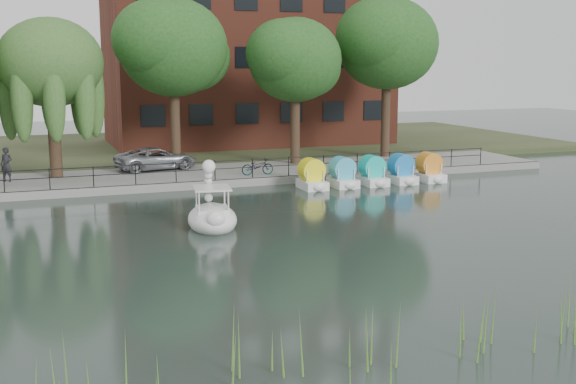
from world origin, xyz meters
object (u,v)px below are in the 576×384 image
pedestrian (6,162)px  swan_boat (212,214)px  minivan (156,157)px  bicycle (257,165)px

pedestrian → swan_boat: 13.98m
pedestrian → swan_boat: size_ratio=0.61×
minivan → bicycle: 5.99m
minivan → swan_boat: size_ratio=1.60×
bicycle → pedestrian: (-12.42, 2.27, 0.49)m
minivan → pedestrian: (-7.75, -1.47, 0.27)m
bicycle → pedestrian: 12.64m
swan_boat → bicycle: bearing=71.1°
bicycle → swan_boat: (-4.96, -9.52, -0.35)m
pedestrian → swan_boat: swan_boat is taller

